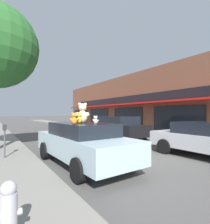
{
  "coord_description": "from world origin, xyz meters",
  "views": [
    {
      "loc": [
        -5.15,
        -5.22,
        1.81
      ],
      "look_at": [
        0.23,
        2.99,
        1.9
      ],
      "focal_mm": 28.0,
      "sensor_mm": 36.0,
      "label": 1
    }
  ],
  "objects": [
    {
      "name": "ground_plane",
      "position": [
        0.0,
        0.0,
        0.0
      ],
      "size": [
        260.0,
        260.0,
        0.0
      ],
      "primitive_type": "plane",
      "color": "#514F4C"
    },
    {
      "name": "parking_meter",
      "position": [
        -4.71,
        2.48,
        0.93
      ],
      "size": [
        0.14,
        0.1,
        1.27
      ],
      "color": "#4C4C51",
      "rests_on": "sidewalk_near"
    },
    {
      "name": "plush_art_car",
      "position": [
        -2.39,
        0.49,
        0.8
      ],
      "size": [
        2.13,
        4.79,
        1.48
      ],
      "rotation": [
        0.0,
        0.0,
        0.04
      ],
      "color": "#ADC6D1",
      "rests_on": "ground_plane"
    },
    {
      "name": "teddy_bear_giant",
      "position": [
        -2.42,
        0.43,
        1.82
      ],
      "size": [
        0.55,
        0.37,
        0.72
      ],
      "rotation": [
        0.0,
        0.0,
        2.88
      ],
      "color": "beige",
      "rests_on": "plush_art_car"
    },
    {
      "name": "fire_hydrant",
      "position": [
        -4.95,
        -2.55,
        0.52
      ],
      "size": [
        0.33,
        0.22,
        0.79
      ],
      "color": "#B2B2B7",
      "rests_on": "sidewalk_near"
    },
    {
      "name": "storefront_row",
      "position": [
        13.44,
        8.58,
        2.93
      ],
      "size": [
        14.93,
        28.56,
        5.86
      ],
      "color": "brown",
      "rests_on": "ground_plane"
    },
    {
      "name": "teddy_bear_orange",
      "position": [
        -3.01,
        -0.22,
        1.66
      ],
      "size": [
        0.27,
        0.23,
        0.37
      ],
      "rotation": [
        0.0,
        0.0,
        2.55
      ],
      "color": "orange",
      "rests_on": "plush_art_car"
    },
    {
      "name": "teddy_bear_brown",
      "position": [
        -1.89,
        0.49,
        1.6
      ],
      "size": [
        0.19,
        0.14,
        0.25
      ],
      "rotation": [
        0.0,
        0.0,
        3.52
      ],
      "color": "olive",
      "rests_on": "plush_art_car"
    },
    {
      "name": "sidewalk_far",
      "position": [
        5.15,
        0.0,
        0.06
      ],
      "size": [
        3.04,
        90.0,
        0.12
      ],
      "color": "gray",
      "rests_on": "ground_plane"
    },
    {
      "name": "parked_car_far_center",
      "position": [
        2.37,
        4.59,
        0.86
      ],
      "size": [
        2.08,
        4.62,
        1.62
      ],
      "color": "black",
      "rests_on": "ground_plane"
    },
    {
      "name": "teddy_bear_white",
      "position": [
        -2.33,
        -0.36,
        1.6
      ],
      "size": [
        0.18,
        0.18,
        0.27
      ],
      "rotation": [
        0.0,
        0.0,
        2.41
      ],
      "color": "white",
      "rests_on": "plush_art_car"
    },
    {
      "name": "parked_car_far_left",
      "position": [
        2.37,
        -1.43,
        0.77
      ],
      "size": [
        2.14,
        4.34,
        1.45
      ],
      "color": "#B7B7BC",
      "rests_on": "ground_plane"
    },
    {
      "name": "teddy_bear_purple",
      "position": [
        -2.41,
        1.2,
        1.61
      ],
      "size": [
        0.2,
        0.18,
        0.28
      ],
      "rotation": [
        0.0,
        0.0,
        2.5
      ],
      "color": "purple",
      "rests_on": "plush_art_car"
    },
    {
      "name": "teddy_bear_red",
      "position": [
        -2.28,
        1.11,
        1.63
      ],
      "size": [
        0.2,
        0.24,
        0.32
      ],
      "rotation": [
        0.0,
        0.0,
        4.16
      ],
      "color": "red",
      "rests_on": "plush_art_car"
    },
    {
      "name": "teddy_bear_yellow",
      "position": [
        -2.59,
        0.3,
        1.66
      ],
      "size": [
        0.25,
        0.26,
        0.38
      ],
      "rotation": [
        0.0,
        0.0,
        4.01
      ],
      "color": "yellow",
      "rests_on": "plush_art_car"
    }
  ]
}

